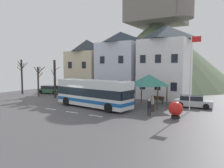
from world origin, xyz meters
TOP-DOWN VIEW (x-y plane):
  - ground_plane at (0.00, -0.00)m, footprint 40.00×60.00m
  - townhouse_00 at (-7.71, 11.74)m, footprint 6.12×5.55m
  - townhouse_01 at (-0.88, 11.74)m, footprint 6.59×5.55m
  - townhouse_02 at (6.42, 11.97)m, footprint 6.51×6.00m
  - hilltop_castle at (-1.24, 29.79)m, footprint 35.00×35.00m
  - transit_bus at (1.78, 0.80)m, footprint 9.73×3.53m
  - bus_shelter at (6.80, 4.95)m, footprint 3.60×3.60m
  - parked_car_00 at (11.39, 6.76)m, footprint 4.22×2.46m
  - parked_car_01 at (-11.67, 6.76)m, footprint 4.40×2.45m
  - parked_car_02 at (-6.77, 6.96)m, footprint 4.38×2.04m
  - pedestrian_00 at (8.74, 0.21)m, footprint 0.33×0.32m
  - pedestrian_01 at (8.37, 2.07)m, footprint 0.32×0.32m
  - pedestrian_02 at (5.97, 2.68)m, footprint 0.30×0.30m
  - public_bench at (7.08, 7.11)m, footprint 1.62×0.48m
  - flagpole at (11.64, 4.08)m, footprint 0.95×0.10m
  - harbour_buoy at (11.11, 0.51)m, footprint 1.26×1.26m
  - bare_tree_00 at (-15.29, 3.89)m, footprint 1.88×1.63m
  - bare_tree_01 at (-10.70, 3.50)m, footprint 2.22×1.64m
  - bare_tree_02 at (-7.24, 3.60)m, footprint 1.70×1.16m

SIDE VIEW (x-z plane):
  - ground_plane at x=0.00m, z-range -0.06..0.00m
  - public_bench at x=7.08m, z-range 0.04..0.91m
  - parked_car_02 at x=-6.77m, z-range -0.01..1.30m
  - parked_car_00 at x=11.39m, z-range -0.01..1.30m
  - parked_car_01 at x=-11.67m, z-range -0.01..1.34m
  - harbour_buoy at x=11.11m, z-range 0.07..1.59m
  - pedestrian_01 at x=8.37m, z-range 0.07..1.65m
  - pedestrian_02 at x=5.97m, z-range 0.11..1.63m
  - pedestrian_00 at x=8.74m, z-range 0.12..1.68m
  - transit_bus at x=1.78m, z-range 0.01..3.09m
  - bare_tree_01 at x=-10.70m, z-range 0.28..4.88m
  - bare_tree_02 at x=-7.24m, z-range 0.06..5.59m
  - bus_shelter at x=6.80m, z-range 1.18..4.87m
  - bare_tree_00 at x=-15.29m, z-range 0.17..5.90m
  - flagpole at x=11.64m, z-range 0.57..8.21m
  - townhouse_00 at x=-7.71m, z-range 0.00..9.33m
  - townhouse_01 at x=-0.88m, z-range 0.00..10.14m
  - townhouse_02 at x=6.42m, z-range 0.00..10.47m
  - hilltop_castle at x=-1.24m, z-range -3.44..20.25m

